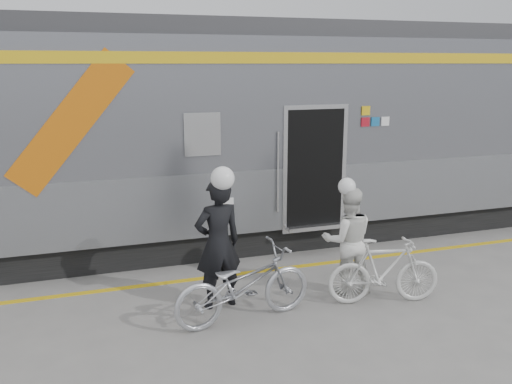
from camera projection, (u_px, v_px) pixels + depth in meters
name	position (u px, v px, depth m)	size (l,w,h in m)	color
ground	(304.00, 332.00, 6.95)	(90.00, 90.00, 0.00)	slate
train	(175.00, 135.00, 10.09)	(24.00, 3.17, 4.10)	black
safety_strip	(253.00, 272.00, 8.94)	(24.00, 0.12, 0.01)	gold
man	(218.00, 244.00, 7.51)	(0.68, 0.44, 1.85)	black
bicycle_left	(243.00, 285.00, 7.16)	(0.68, 1.94, 1.02)	#AFB1B7
woman	(348.00, 240.00, 8.04)	(0.78, 0.61, 1.61)	silver
bicycle_right	(384.00, 271.00, 7.70)	(0.46, 1.62, 0.97)	beige
helmet_man	(217.00, 167.00, 7.26)	(0.32, 0.32, 0.32)	white
helmet_woman	(350.00, 179.00, 7.83)	(0.26, 0.26, 0.26)	white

